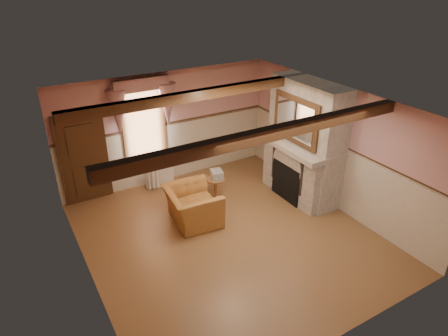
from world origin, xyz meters
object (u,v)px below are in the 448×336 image
oil_lamp (291,131)px  side_table (215,188)px  radiator (159,175)px  bowl (307,144)px  mantel_clock (285,130)px  armchair (193,206)px

oil_lamp → side_table: bearing=162.4°
radiator → bowl: size_ratio=2.18×
mantel_clock → radiator: bearing=149.6°
side_table → radiator: (-0.92, 1.23, 0.02)m
bowl → oil_lamp: size_ratio=1.15×
side_table → armchair: bearing=-146.3°
radiator → mantel_clock: size_ratio=2.92×
mantel_clock → oil_lamp: bearing=-90.0°
radiator → oil_lamp: 3.43m
radiator → armchair: bearing=-70.2°
side_table → mantel_clock: 2.16m
radiator → bowl: bearing=-22.4°
radiator → mantel_clock: bearing=-11.4°
armchair → bowl: bowl is taller
radiator → bowl: 3.73m
armchair → radiator: (-0.03, 1.83, -0.09)m
side_table → bowl: bearing=-32.8°
oil_lamp → radiator: bearing=146.2°
radiator → side_table: bearing=-34.0°
side_table → mantel_clock: size_ratio=2.29×
mantel_clock → armchair: bearing=-174.2°
side_table → bowl: size_ratio=1.71×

